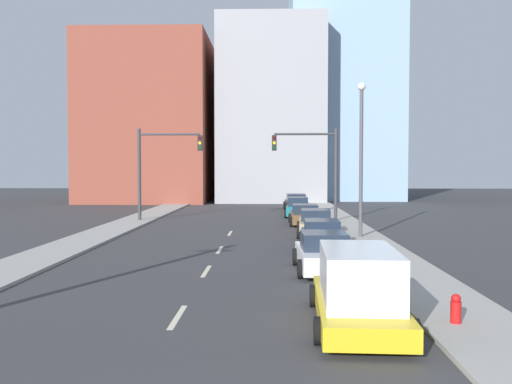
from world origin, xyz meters
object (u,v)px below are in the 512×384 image
sedan_brown (305,215)px  sedan_tan (315,224)px  traffic_signal_left (157,161)px  sedan_blue (322,236)px  sedan_teal (298,208)px  fire_hydrant (456,311)px  box_truck_yellow (358,289)px  street_lamp (361,149)px  sedan_black (296,203)px  sedan_white (324,254)px  traffic_signal_right (318,161)px

sedan_brown → sedan_tan: bearing=-88.0°
traffic_signal_left → sedan_blue: 17.82m
traffic_signal_left → sedan_brown: size_ratio=1.45×
sedan_teal → fire_hydrant: bearing=-82.4°
box_truck_yellow → sedan_brown: box_truck_yellow is taller
street_lamp → box_truck_yellow: bearing=-99.0°
sedan_black → sedan_white: bearing=-92.5°
box_truck_yellow → sedan_white: (-0.17, 7.31, -0.23)m
traffic_signal_left → fire_hydrant: (12.69, -26.93, -3.91)m
sedan_white → sedan_tan: sedan_tan is taller
sedan_white → sedan_tan: bearing=85.8°
sedan_white → sedan_blue: 5.68m
box_truck_yellow → sedan_white: bearing=93.7°
sedan_brown → sedan_teal: (-0.18, 6.23, 0.07)m
traffic_signal_left → sedan_black: bearing=45.7°
sedan_white → sedan_black: size_ratio=0.95×
sedan_brown → sedan_black: 12.58m
street_lamp → sedan_teal: street_lamp is taller
traffic_signal_right → box_truck_yellow: bearing=-92.5°
sedan_white → sedan_brown: size_ratio=0.96×
fire_hydrant → sedan_blue: 13.26m
fire_hydrant → sedan_black: (-2.25, 37.62, 0.28)m
sedan_tan → sedan_black: same height
street_lamp → sedan_tan: (-2.36, 1.28, -4.22)m
box_truck_yellow → sedan_white: box_truck_yellow is taller
box_truck_yellow → sedan_tan: bearing=91.2°
sedan_black → street_lamp: bearing=-84.6°
street_lamp → box_truck_yellow: 17.89m
traffic_signal_left → sedan_teal: 11.78m
box_truck_yellow → sedan_tan: size_ratio=1.20×
traffic_signal_left → street_lamp: street_lamp is taller
traffic_signal_left → sedan_teal: (10.33, 4.34, -3.63)m
sedan_teal → sedan_black: size_ratio=0.97×
box_truck_yellow → sedan_teal: size_ratio=1.23×
sedan_white → sedan_teal: size_ratio=0.97×
traffic_signal_right → sedan_white: size_ratio=1.51×
sedan_brown → fire_hydrant: bearing=-85.0°
traffic_signal_right → fire_hydrant: size_ratio=7.97×
box_truck_yellow → sedan_black: bearing=92.2°
box_truck_yellow → traffic_signal_right: bearing=89.8°
street_lamp → sedan_teal: bearing=101.2°
traffic_signal_left → fire_hydrant: traffic_signal_left is taller
sedan_blue → sedan_tan: (0.13, 5.53, 0.04)m
sedan_white → sedan_black: (0.27, 30.19, 0.02)m
traffic_signal_left → traffic_signal_right: 11.53m
sedan_blue → fire_hydrant: bearing=-79.3°
sedan_white → sedan_brown: sedan_white is taller
sedan_white → sedan_teal: 23.85m
street_lamp → sedan_white: bearing=-106.4°
fire_hydrant → sedan_black: sedan_black is taller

